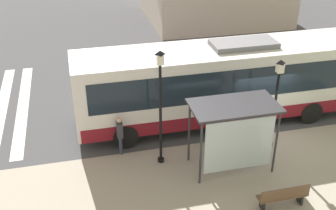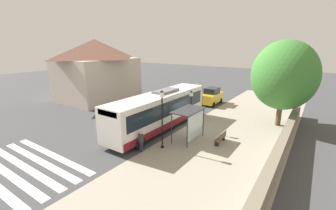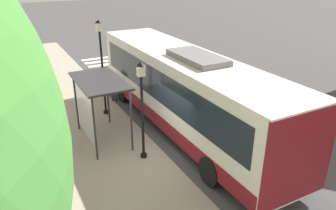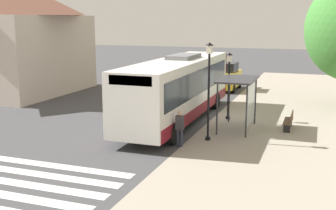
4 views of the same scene
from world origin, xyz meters
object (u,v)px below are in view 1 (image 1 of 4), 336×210
bus_shelter (235,118)px  street_lamp_far (276,97)px  bench (283,196)px  street_lamp_near (160,100)px  bus (220,81)px  pedestrian (120,133)px

bus_shelter → street_lamp_far: bearing=-63.0°
street_lamp_far → bench: bearing=160.5°
bench → bus_shelter: bearing=19.8°
bench → street_lamp_near: street_lamp_near is taller
bus → pedestrian: 4.93m
bus → street_lamp_far: 2.83m
bus → bus_shelter: bearing=167.9°
pedestrian → street_lamp_far: bearing=-98.6°
bus → pedestrian: size_ratio=7.62×
pedestrian → bus: bearing=-70.7°
bus_shelter → bench: size_ratio=1.83×
pedestrian → bench: size_ratio=0.96×
bench → street_lamp_far: size_ratio=0.45×
bus → street_lamp_far: bearing=-152.6°
pedestrian → bench: bearing=-132.6°
bus_shelter → pedestrian: 4.45m
street_lamp_far → bus_shelter: bearing=117.0°
pedestrian → street_lamp_near: (-0.91, -1.39, 1.71)m
bus → street_lamp_near: 4.13m
bus_shelter → street_lamp_far: 2.30m
bus → bus_shelter: bus is taller
bus_shelter → street_lamp_far: size_ratio=0.83×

